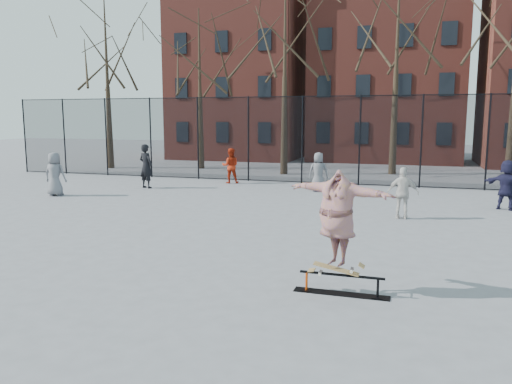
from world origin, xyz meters
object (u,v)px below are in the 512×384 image
(skater, at_px, (337,221))
(bystander_navy, at_px, (507,185))
(skate_rail, at_px, (341,286))
(bystander_grey, at_px, (55,174))
(bystander_white, at_px, (403,193))
(bystander_extra, at_px, (318,172))
(bystander_red, at_px, (230,166))
(bystander_black, at_px, (146,166))
(skateboard, at_px, (336,270))

(skater, relative_size, bystander_navy, 1.22)
(skate_rail, bearing_deg, skater, 180.00)
(bystander_grey, relative_size, bystander_white, 1.08)
(bystander_extra, bearing_deg, bystander_grey, 16.77)
(skate_rail, height_order, bystander_navy, bystander_navy)
(bystander_red, relative_size, bystander_navy, 0.97)
(bystander_grey, relative_size, bystander_navy, 1.02)
(bystander_red, bearing_deg, bystander_black, 22.99)
(skate_rail, relative_size, bystander_navy, 1.00)
(bystander_extra, bearing_deg, skate_rail, 95.43)
(bystander_navy, bearing_deg, bystander_grey, 32.70)
(skateboard, xyz_separation_m, bystander_grey, (-12.02, 7.62, 0.43))
(skateboard, distance_m, bystander_grey, 14.24)
(bystander_navy, bearing_deg, skater, 92.18)
(skater, height_order, bystander_black, skater)
(bystander_black, bearing_deg, bystander_extra, -154.76)
(skateboard, height_order, bystander_grey, bystander_grey)
(bystander_white, relative_size, bystander_extra, 0.97)
(bystander_grey, bearing_deg, bystander_red, -142.69)
(bystander_black, distance_m, bystander_red, 3.90)
(bystander_black, height_order, bystander_white, bystander_black)
(skate_rail, distance_m, bystander_navy, 10.49)
(skate_rail, xyz_separation_m, bystander_white, (0.85, 7.05, 0.64))
(skate_rail, distance_m, bystander_grey, 14.33)
(bystander_red, distance_m, bystander_white, 9.92)
(skateboard, relative_size, bystander_white, 0.55)
(bystander_red, height_order, bystander_white, bystander_red)
(bystander_black, relative_size, bystander_navy, 1.14)
(bystander_grey, bearing_deg, bystander_navy, 177.35)
(bystander_red, bearing_deg, bystander_extra, 143.39)
(skateboard, bearing_deg, bystander_white, 82.36)
(skater, distance_m, bystander_grey, 14.24)
(bystander_red, bearing_deg, skateboard, 98.46)
(skateboard, height_order, bystander_black, bystander_black)
(skater, bearing_deg, skate_rail, 22.33)
(bystander_white, height_order, bystander_extra, bystander_extra)
(skate_rail, distance_m, skateboard, 0.29)
(skater, bearing_deg, bystander_grey, 169.94)
(bystander_black, bearing_deg, bystander_grey, 68.10)
(skater, xyz_separation_m, bystander_black, (-9.74, 10.59, -0.34))
(bystander_navy, bearing_deg, skateboard, 92.18)
(skate_rail, distance_m, bystander_red, 14.92)
(skate_rail, relative_size, bystander_extra, 1.02)
(skater, bearing_deg, bystander_black, 154.94)
(bystander_extra, bearing_deg, bystander_navy, 155.10)
(bystander_white, height_order, bystander_navy, bystander_navy)
(bystander_red, relative_size, bystander_extra, 1.00)
(skateboard, xyz_separation_m, bystander_navy, (4.18, 9.64, 0.41))
(bystander_black, xyz_separation_m, bystander_red, (2.90, 2.60, -0.14))
(skate_rail, xyz_separation_m, skateboard, (-0.10, 0.00, 0.27))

